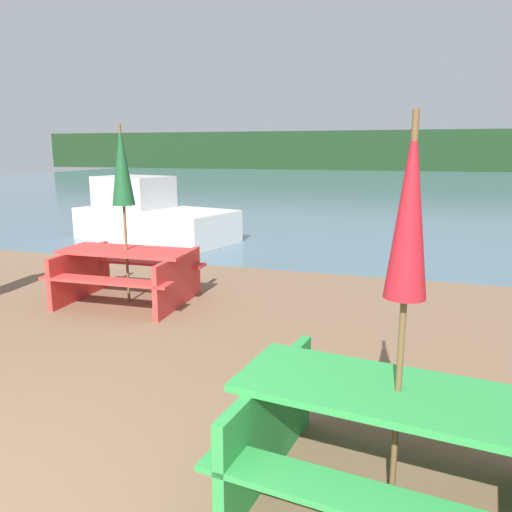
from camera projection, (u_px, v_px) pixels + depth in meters
The scene contains 7 objects.
water at pixel (372, 183), 32.20m from camera, with size 60.00×50.00×0.00m.
far_treeline at pixel (388, 150), 50.47m from camera, with size 80.00×1.60×4.00m.
picnic_table_green at pixel (395, 437), 2.86m from camera, with size 2.01×1.62×0.75m.
picnic_table_red at pixel (128, 270), 6.86m from camera, with size 1.82×1.42×0.74m.
umbrella_darkgreen at pixel (122, 167), 6.57m from camera, with size 0.30×0.30×2.40m.
umbrella_crimson at pixel (410, 214), 2.59m from camera, with size 0.23×0.23×2.27m.
boat at pixel (151, 217), 11.70m from camera, with size 4.03×2.64×1.46m.
Camera 1 is at (2.42, -1.20, 2.07)m, focal length 35.00 mm.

